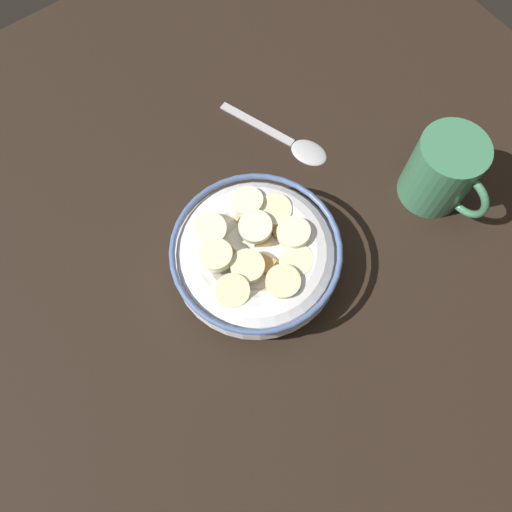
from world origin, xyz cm
name	(u,v)px	position (x,y,z in cm)	size (l,w,h in cm)	color
ground_plane	(256,269)	(0.00, 0.00, -1.00)	(92.60, 92.60, 2.00)	black
cereal_bowl	(256,256)	(-0.02, 0.00, 2.86)	(17.01, 17.01, 5.91)	white
spoon	(296,144)	(-9.35, 12.74, 0.35)	(14.31, 7.03, 0.80)	#B7B7BC
coffee_mug	(443,172)	(4.40, 21.13, 4.30)	(9.91, 7.11, 8.60)	#3F7F59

